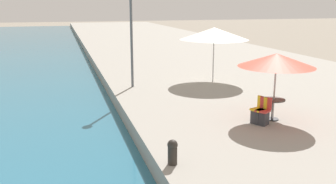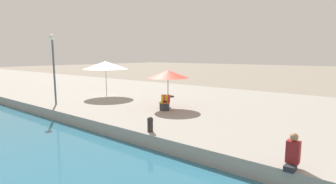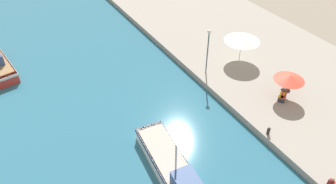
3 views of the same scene
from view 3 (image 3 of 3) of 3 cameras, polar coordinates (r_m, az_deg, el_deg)
fishing_boat_near at (r=22.71m, az=1.51°, el=-14.34°), size 3.08×9.88×3.69m
cafe_umbrella_pink at (r=29.21m, az=20.39°, el=2.35°), size 2.58×2.58×2.32m
cafe_umbrella_white at (r=33.02m, az=12.83°, el=9.13°), size 3.50×3.50×2.77m
cafe_table at (r=30.12m, az=19.70°, el=-0.01°), size 0.80×0.80×0.74m
cafe_chair_left at (r=29.67m, az=19.37°, el=-1.11°), size 0.58×0.57×0.91m
cafe_chair_right at (r=29.69m, az=19.04°, el=-0.98°), size 0.54×0.52×0.91m
person_at_quay at (r=24.28m, az=26.38°, el=-14.20°), size 0.56×0.36×1.04m
mooring_bollard at (r=26.30m, az=17.10°, el=-6.47°), size 0.26×0.26×0.65m
lamppost at (r=30.19m, az=7.01°, el=8.24°), size 0.36×0.36×4.56m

